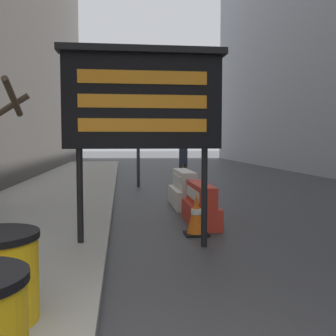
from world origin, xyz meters
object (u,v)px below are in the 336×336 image
at_px(message_board, 143,101).
at_px(traffic_light_near_curb, 138,119).
at_px(jersey_barrier_red_striped, 201,206).
at_px(traffic_cone_near, 196,215).
at_px(jersey_barrier_white, 184,191).
at_px(pedestrian_worker, 183,159).

distance_m(message_board, traffic_light_near_curb, 8.25).
distance_m(jersey_barrier_red_striped, traffic_cone_near, 0.98).
height_order(jersey_barrier_red_striped, jersey_barrier_white, jersey_barrier_white).
xyz_separation_m(traffic_light_near_curb, pedestrian_worker, (1.55, -0.71, -1.44)).
xyz_separation_m(jersey_barrier_white, pedestrian_worker, (0.55, 3.62, 0.66)).
distance_m(jersey_barrier_white, traffic_light_near_curb, 4.91).
bearing_deg(message_board, jersey_barrier_red_striped, 53.62).
xyz_separation_m(jersey_barrier_red_striped, traffic_cone_near, (-0.27, -0.95, 0.00)).
relative_size(jersey_barrier_red_striped, traffic_light_near_curb, 0.49).
distance_m(jersey_barrier_white, pedestrian_worker, 3.72).
distance_m(jersey_barrier_white, traffic_cone_near, 3.14).
height_order(traffic_cone_near, pedestrian_worker, pedestrian_worker).
relative_size(jersey_barrier_white, pedestrian_worker, 0.99).
relative_size(message_board, traffic_cone_near, 4.16).
relative_size(jersey_barrier_red_striped, pedestrian_worker, 0.93).
relative_size(message_board, pedestrian_worker, 1.74).
distance_m(jersey_barrier_red_striped, traffic_light_near_curb, 6.92).
relative_size(message_board, jersey_barrier_red_striped, 1.86).
xyz_separation_m(message_board, jersey_barrier_red_striped, (1.28, 1.74, -1.97)).
relative_size(message_board, traffic_light_near_curb, 0.91).
xyz_separation_m(jersey_barrier_red_striped, jersey_barrier_white, (-0.00, 2.18, 0.05)).
height_order(message_board, pedestrian_worker, message_board).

